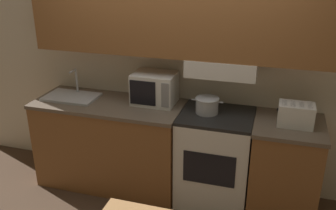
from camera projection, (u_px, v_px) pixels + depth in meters
ground_plane at (178, 175)px, 4.21m from camera, size 16.00×16.00×0.00m
wall_back at (179, 42)px, 3.57m from camera, size 5.19×0.38×2.55m
lower_counter_main at (111, 143)px, 3.93m from camera, size 1.51×0.66×0.93m
lower_counter_right_stub at (284, 169)px, 3.46m from camera, size 0.61×0.66×0.93m
stove_range at (215, 158)px, 3.65m from camera, size 0.68×0.62×0.93m
cooking_pot at (207, 105)px, 3.48m from camera, size 0.30×0.22×0.15m
microwave at (155, 88)px, 3.68m from camera, size 0.42×0.32×0.31m
toaster at (296, 115)px, 3.22m from camera, size 0.31×0.20×0.20m
sink_basin at (72, 96)px, 3.86m from camera, size 0.54×0.35×0.28m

